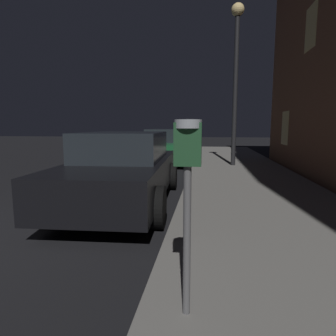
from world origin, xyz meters
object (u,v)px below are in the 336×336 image
object	(u,v)px
parking_meter	(188,170)
street_lamp	(236,61)
car_black	(123,169)
car_green	(168,146)

from	to	relation	value
parking_meter	street_lamp	bearing A→B (deg)	82.95
car_black	street_lamp	size ratio (longest dim) A/B	0.83
parking_meter	car_green	bearing A→B (deg)	98.52
parking_meter	car_black	world-z (taller)	parking_meter
parking_meter	car_black	size ratio (longest dim) A/B	0.31
parking_meter	car_green	distance (m)	10.33
car_green	car_black	bearing A→B (deg)	-90.01
street_lamp	car_green	bearing A→B (deg)	150.35
car_black	car_green	world-z (taller)	same
street_lamp	parking_meter	bearing A→B (deg)	-97.05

